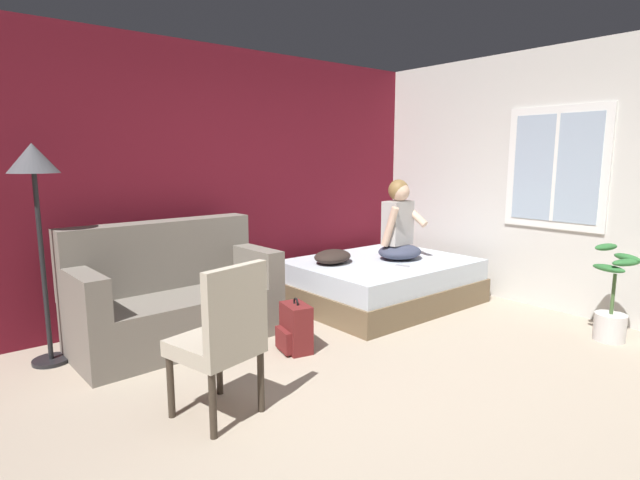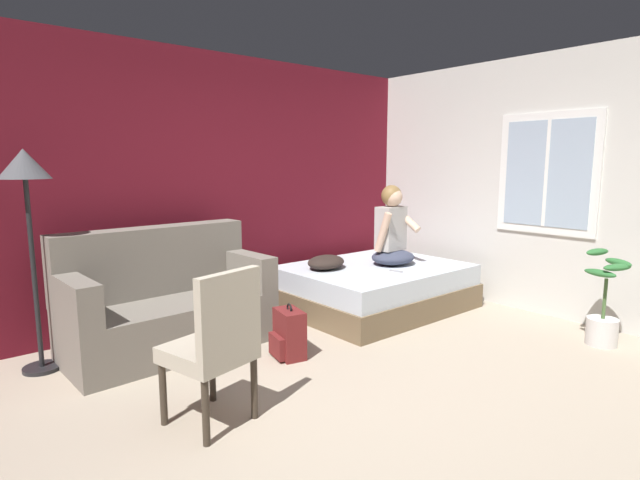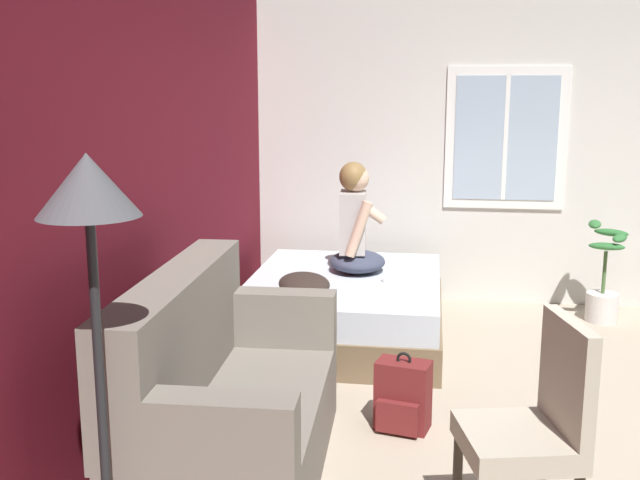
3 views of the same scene
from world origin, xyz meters
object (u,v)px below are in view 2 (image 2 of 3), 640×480
at_px(throw_pillow, 326,262).
at_px(cell_phone, 396,271).
at_px(person_seated, 392,232).
at_px(floor_lamp, 26,186).
at_px(bed, 375,287).
at_px(potted_plant, 604,312).
at_px(couch, 166,304).
at_px(backpack, 288,335).
at_px(side_chair, 215,342).

bearing_deg(throw_pillow, cell_phone, -53.35).
distance_m(person_seated, floor_lamp, 3.50).
distance_m(bed, potted_plant, 2.20).
xyz_separation_m(couch, backpack, (0.67, -0.85, -0.20)).
height_order(bed, throw_pillow, throw_pillow).
bearing_deg(person_seated, side_chair, -159.18).
height_order(throw_pillow, floor_lamp, floor_lamp).
xyz_separation_m(bed, side_chair, (-2.55, -1.10, 0.30)).
height_order(side_chair, person_seated, person_seated).
distance_m(bed, floor_lamp, 3.45).
distance_m(couch, cell_phone, 2.29).
xyz_separation_m(throw_pillow, floor_lamp, (-2.68, 0.28, 0.88)).
height_order(couch, potted_plant, couch).
bearing_deg(side_chair, person_seated, 20.82).
distance_m(backpack, floor_lamp, 2.29).
xyz_separation_m(side_chair, backpack, (0.98, 0.59, -0.34)).
distance_m(throw_pillow, floor_lamp, 2.84).
bearing_deg(cell_phone, side_chair, -5.38).
xyz_separation_m(person_seated, floor_lamp, (-3.40, 0.57, 0.59)).
distance_m(bed, couch, 2.28).
bearing_deg(throw_pillow, side_chair, -146.75).
relative_size(floor_lamp, potted_plant, 2.00).
height_order(backpack, floor_lamp, floor_lamp).
distance_m(side_chair, floor_lamp, 1.96).
distance_m(bed, backpack, 1.66).
height_order(backpack, potted_plant, potted_plant).
height_order(person_seated, backpack, person_seated).
bearing_deg(potted_plant, backpack, 145.60).
height_order(bed, potted_plant, potted_plant).
distance_m(bed, person_seated, 0.64).
bearing_deg(potted_plant, cell_phone, 114.47).
bearing_deg(couch, throw_pillow, -3.35).
height_order(person_seated, cell_phone, person_seated).
distance_m(cell_phone, floor_lamp, 3.38).
bearing_deg(person_seated, bed, 164.13).
xyz_separation_m(cell_phone, floor_lamp, (-3.12, 0.87, 0.94)).
relative_size(person_seated, cell_phone, 6.08).
bearing_deg(cell_phone, backpack, -16.09).
height_order(cell_phone, potted_plant, potted_plant).
bearing_deg(couch, floor_lamp, 169.23).
bearing_deg(backpack, couch, 128.35).
distance_m(person_seated, potted_plant, 2.16).
height_order(bed, couch, couch).
distance_m(couch, backpack, 1.10).
relative_size(couch, throw_pillow, 3.60).
bearing_deg(backpack, person_seated, 14.54).
height_order(couch, backpack, couch).
relative_size(person_seated, throw_pillow, 1.82).
xyz_separation_m(bed, floor_lamp, (-3.20, 0.51, 1.19)).
distance_m(person_seated, backpack, 1.94).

